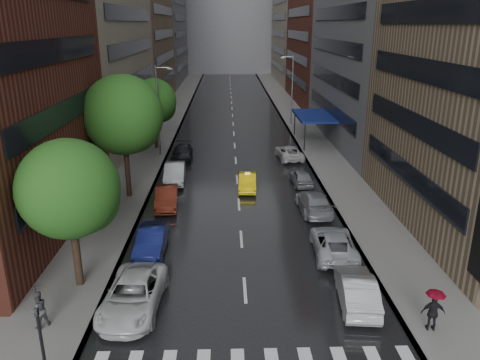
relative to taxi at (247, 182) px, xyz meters
name	(u,v)px	position (x,y,z in m)	size (l,w,h in m)	color
ground	(248,340)	(-0.80, -19.41, -0.66)	(220.00, 220.00, 0.00)	gray
road	(233,118)	(-0.80, 30.59, -0.65)	(14.00, 140.00, 0.01)	black
sidewalk_left	(170,118)	(-9.80, 30.59, -0.58)	(4.00, 140.00, 0.15)	gray
sidewalk_right	(295,117)	(8.20, 30.59, -0.58)	(4.00, 140.00, 0.15)	gray
buildings_left	(132,3)	(-15.80, 39.38, 15.33)	(8.00, 108.00, 38.00)	maroon
buildings_right	(332,9)	(14.20, 37.29, 14.37)	(8.05, 109.10, 36.00)	#937A5B
building_far	(229,12)	(-0.80, 98.59, 15.34)	(40.00, 14.00, 32.00)	slate
tree_near	(69,189)	(-9.40, -14.78, 4.74)	(4.96, 4.96, 7.90)	#382619
tree_mid	(123,115)	(-9.40, -1.63, 5.91)	(6.02, 6.02, 9.60)	#382619
tree_far	(154,101)	(-9.40, 13.54, 4.56)	(4.79, 4.79, 7.63)	#382619
taxi	(247,182)	(0.00, 0.00, 0.00)	(1.40, 4.01, 1.32)	yellow
parked_cars_left	(164,206)	(-6.20, -5.45, 0.10)	(2.88, 31.47, 1.60)	silver
parked_cars_right	(313,202)	(4.60, -4.88, 0.06)	(2.75, 30.75, 1.55)	#BBBBBB
ped_black_umbrella	(37,303)	(-10.09, -18.41, 0.72)	(1.08, 1.07, 2.09)	#464549
ped_red_umbrella	(434,307)	(7.33, -19.13, 0.67)	(1.07, 0.82, 2.01)	black
traffic_light	(41,341)	(-8.40, -22.18, 1.57)	(0.18, 0.15, 3.45)	black
street_lamp_left	(159,109)	(-8.52, 10.59, 4.23)	(1.74, 0.22, 9.00)	gray
street_lamp_right	(292,89)	(6.92, 25.59, 4.23)	(1.74, 0.22, 9.00)	gray
awning	(314,116)	(8.19, 15.59, 2.47)	(4.00, 8.00, 3.12)	navy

